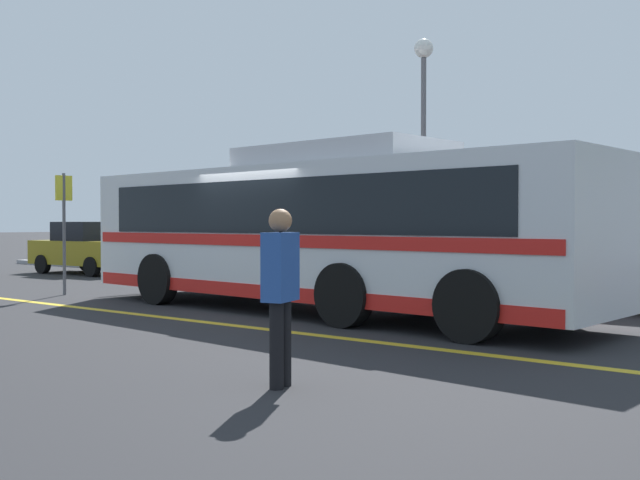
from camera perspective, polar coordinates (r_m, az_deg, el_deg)
The scene contains 10 objects.
ground_plane at distance 13.69m, azimuth -3.34°, elevation -5.45°, with size 220.00×220.00×0.00m, color #262628.
lane_strip_0 at distance 11.87m, azimuth -6.55°, elevation -6.49°, with size 0.20×30.54×0.01m, color gold.
curb_strip at distance 18.19m, azimuth 10.74°, elevation -3.56°, with size 38.54×0.36×0.15m, color #99999E.
transit_bus at distance 13.42m, azimuth 0.06°, elevation 0.84°, with size 11.00×3.37×2.96m.
parked_car_0 at distance 24.82m, azimuth -17.23°, elevation -0.61°, with size 4.03×1.97×1.64m.
parked_car_1 at distance 21.37m, azimuth -8.69°, elevation -1.11°, with size 4.12×2.08×1.42m.
parked_car_2 at distance 17.48m, azimuth 4.38°, elevation -1.82°, with size 4.49×2.26×1.26m.
pedestrian_0 at distance 7.32m, azimuth -3.04°, elevation -3.49°, with size 0.32×0.46×1.75m.
bus_stop_sign at distance 17.65m, azimuth -18.93°, elevation 1.55°, with size 0.07×0.40×2.72m.
street_lamp at distance 20.58m, azimuth 7.90°, elevation 10.12°, with size 0.51×0.51×6.55m.
Camera 1 is at (8.92, -10.25, 1.61)m, focal length 42.00 mm.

